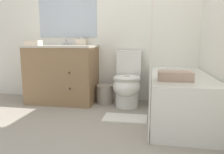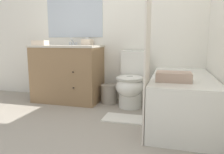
{
  "view_description": "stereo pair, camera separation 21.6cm",
  "coord_description": "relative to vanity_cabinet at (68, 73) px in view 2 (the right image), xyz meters",
  "views": [
    {
      "loc": [
        0.57,
        -1.67,
        0.93
      ],
      "look_at": [
        0.13,
        0.76,
        0.51
      ],
      "focal_mm": 35.0,
      "sensor_mm": 36.0,
      "label": 1
    },
    {
      "loc": [
        0.78,
        -1.62,
        0.93
      ],
      "look_at": [
        0.13,
        0.76,
        0.51
      ],
      "focal_mm": 35.0,
      "sensor_mm": 36.0,
      "label": 2
    }
  ],
  "objects": [
    {
      "name": "toilet",
      "position": [
        0.99,
        -0.06,
        -0.1
      ],
      "size": [
        0.38,
        0.63,
        0.78
      ],
      "color": "silver",
      "rests_on": "ground_plane"
    },
    {
      "name": "hand_towel_folded",
      "position": [
        -0.36,
        -0.15,
        0.46
      ],
      "size": [
        0.21,
        0.14,
        0.07
      ],
      "color": "beige",
      "rests_on": "vanity_cabinet"
    },
    {
      "name": "bathtub",
      "position": [
        1.66,
        -0.45,
        -0.17
      ],
      "size": [
        0.67,
        1.47,
        0.53
      ],
      "color": "silver",
      "rests_on": "ground_plane"
    },
    {
      "name": "vanity_cabinet",
      "position": [
        0.0,
        0.0,
        0.0
      ],
      "size": [
        1.01,
        0.6,
        0.86
      ],
      "color": "olive",
      "rests_on": "ground_plane"
    },
    {
      "name": "sink_faucet",
      "position": [
        -0.0,
        0.2,
        0.45
      ],
      "size": [
        0.14,
        0.12,
        0.12
      ],
      "color": "silver",
      "rests_on": "vanity_cabinet"
    },
    {
      "name": "tissue_box",
      "position": [
        0.26,
        0.17,
        0.47
      ],
      "size": [
        0.15,
        0.14,
        0.11
      ],
      "color": "beige",
      "rests_on": "vanity_cabinet"
    },
    {
      "name": "shower_curtain",
      "position": [
        1.31,
        -1.01,
        0.58
      ],
      "size": [
        0.01,
        0.38,
        2.03
      ],
      "color": "silver",
      "rests_on": "ground_plane"
    },
    {
      "name": "bath_towel_folded",
      "position": [
        1.56,
        -0.82,
        0.14
      ],
      "size": [
        0.34,
        0.24,
        0.09
      ],
      "color": "tan",
      "rests_on": "bathtub"
    },
    {
      "name": "wall_back",
      "position": [
        0.74,
        0.31,
        0.81
      ],
      "size": [
        8.0,
        0.06,
        2.5
      ],
      "color": "white",
      "rests_on": "ground_plane"
    },
    {
      "name": "wastebasket",
      "position": [
        0.65,
        0.03,
        -0.3
      ],
      "size": [
        0.25,
        0.25,
        0.28
      ],
      "color": "gray",
      "rests_on": "ground_plane"
    },
    {
      "name": "ground_plane",
      "position": [
        0.75,
        -1.4,
        -0.44
      ],
      "size": [
        14.0,
        14.0,
        0.0
      ],
      "primitive_type": "plane",
      "color": "gray"
    },
    {
      "name": "bath_mat",
      "position": [
        1.03,
        -0.58,
        -0.43
      ],
      "size": [
        0.52,
        0.3,
        0.02
      ],
      "color": "silver",
      "rests_on": "ground_plane"
    }
  ]
}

